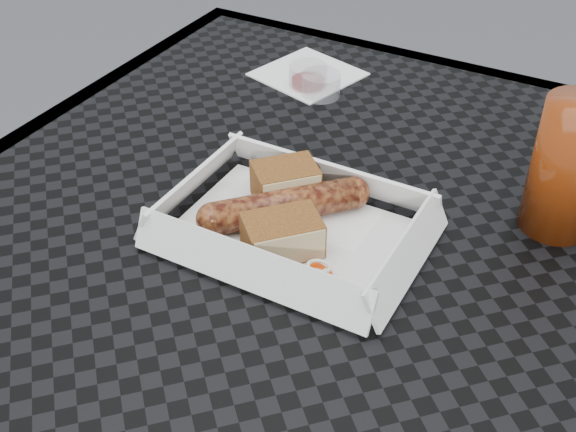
{
  "coord_description": "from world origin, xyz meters",
  "views": [
    {
      "loc": [
        0.25,
        -0.54,
        1.19
      ],
      "look_at": [
        -0.01,
        -0.06,
        0.78
      ],
      "focal_mm": 45.0,
      "sensor_mm": 36.0,
      "label": 1
    }
  ],
  "objects_px": {
    "patio_table": "(326,265)",
    "food_tray": "(293,233)",
    "bratwurst": "(285,206)",
    "drink_glass": "(569,168)"
  },
  "relations": [
    {
      "from": "drink_glass",
      "to": "patio_table",
      "type": "bearing_deg",
      "value": -157.41
    },
    {
      "from": "food_tray",
      "to": "drink_glass",
      "type": "relative_size",
      "value": 1.61
    },
    {
      "from": "food_tray",
      "to": "drink_glass",
      "type": "height_order",
      "value": "drink_glass"
    },
    {
      "from": "drink_glass",
      "to": "bratwurst",
      "type": "bearing_deg",
      "value": -152.01
    },
    {
      "from": "bratwurst",
      "to": "drink_glass",
      "type": "distance_m",
      "value": 0.27
    },
    {
      "from": "bratwurst",
      "to": "drink_glass",
      "type": "bearing_deg",
      "value": 27.99
    },
    {
      "from": "food_tray",
      "to": "bratwurst",
      "type": "xyz_separation_m",
      "value": [
        -0.02,
        0.01,
        0.02
      ]
    },
    {
      "from": "patio_table",
      "to": "bratwurst",
      "type": "distance_m",
      "value": 0.11
    },
    {
      "from": "patio_table",
      "to": "food_tray",
      "type": "xyz_separation_m",
      "value": [
        -0.01,
        -0.05,
        0.08
      ]
    },
    {
      "from": "patio_table",
      "to": "drink_glass",
      "type": "height_order",
      "value": "drink_glass"
    }
  ]
}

